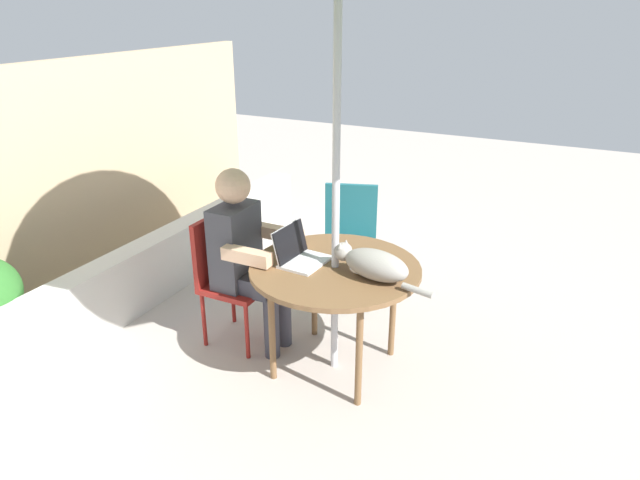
{
  "coord_description": "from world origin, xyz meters",
  "views": [
    {
      "loc": [
        -2.79,
        -1.28,
        2.16
      ],
      "look_at": [
        0.0,
        0.1,
        0.85
      ],
      "focal_mm": 32.14,
      "sensor_mm": 36.0,
      "label": 1
    }
  ],
  "objects_px": {
    "laptop": "(297,252)",
    "cat": "(372,264)",
    "person_seated": "(245,251)",
    "patio_table": "(335,275)",
    "chair_empty": "(350,234)",
    "chair_occupied": "(226,270)"
  },
  "relations": [
    {
      "from": "laptop",
      "to": "cat",
      "type": "height_order",
      "value": "laptop"
    },
    {
      "from": "laptop",
      "to": "person_seated",
      "type": "bearing_deg",
      "value": 84.89
    },
    {
      "from": "patio_table",
      "to": "chair_empty",
      "type": "bearing_deg",
      "value": 18.41
    },
    {
      "from": "chair_occupied",
      "to": "person_seated",
      "type": "height_order",
      "value": "person_seated"
    },
    {
      "from": "chair_empty",
      "to": "person_seated",
      "type": "xyz_separation_m",
      "value": [
        -0.95,
        0.32,
        0.17
      ]
    },
    {
      "from": "patio_table",
      "to": "cat",
      "type": "bearing_deg",
      "value": -99.38
    },
    {
      "from": "chair_empty",
      "to": "chair_occupied",
      "type": "bearing_deg",
      "value": 153.3
    },
    {
      "from": "patio_table",
      "to": "chair_empty",
      "type": "distance_m",
      "value": 1.01
    },
    {
      "from": "chair_empty",
      "to": "laptop",
      "type": "xyz_separation_m",
      "value": [
        -0.99,
        -0.08,
        0.26
      ]
    },
    {
      "from": "chair_empty",
      "to": "person_seated",
      "type": "bearing_deg",
      "value": 161.33
    },
    {
      "from": "patio_table",
      "to": "chair_occupied",
      "type": "xyz_separation_m",
      "value": [
        0.0,
        0.79,
        -0.14
      ]
    },
    {
      "from": "chair_empty",
      "to": "person_seated",
      "type": "distance_m",
      "value": 1.02
    },
    {
      "from": "chair_occupied",
      "to": "chair_empty",
      "type": "xyz_separation_m",
      "value": [
        0.95,
        -0.48,
        0.0
      ]
    },
    {
      "from": "patio_table",
      "to": "chair_occupied",
      "type": "relative_size",
      "value": 1.17
    },
    {
      "from": "patio_table",
      "to": "chair_occupied",
      "type": "distance_m",
      "value": 0.81
    },
    {
      "from": "patio_table",
      "to": "person_seated",
      "type": "xyz_separation_m",
      "value": [
        -0.0,
        0.64,
        0.03
      ]
    },
    {
      "from": "person_seated",
      "to": "cat",
      "type": "xyz_separation_m",
      "value": [
        -0.04,
        -0.89,
        0.11
      ]
    },
    {
      "from": "chair_empty",
      "to": "person_seated",
      "type": "height_order",
      "value": "person_seated"
    },
    {
      "from": "laptop",
      "to": "chair_occupied",
      "type": "bearing_deg",
      "value": 86.31
    },
    {
      "from": "chair_empty",
      "to": "cat",
      "type": "relative_size",
      "value": 1.36
    },
    {
      "from": "laptop",
      "to": "cat",
      "type": "bearing_deg",
      "value": -90.6
    },
    {
      "from": "chair_occupied",
      "to": "patio_table",
      "type": "bearing_deg",
      "value": -90.0
    }
  ]
}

